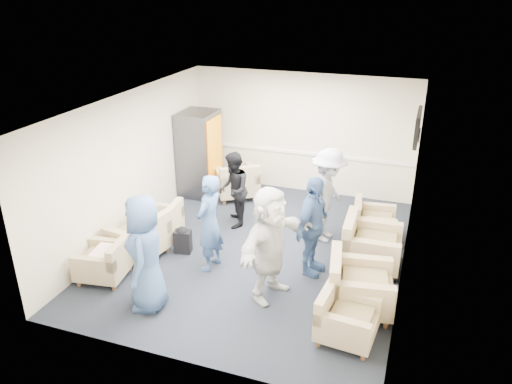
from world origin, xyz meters
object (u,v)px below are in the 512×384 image
(armchair_right_near, at_px, (344,320))
(person_mid_right, at_px, (313,227))
(armchair_left_far, at_px, (160,225))
(armchair_right_midnear, at_px, (356,288))
(armchair_corner, at_px, (237,183))
(person_mid_left, at_px, (209,223))
(armchair_left_near, at_px, (106,262))
(person_back_left, at_px, (233,190))
(armchair_right_far, at_px, (371,223))
(vending_machine, at_px, (200,154))
(person_front_left, at_px, (146,253))
(person_front_right, at_px, (270,244))
(person_back_right, at_px, (328,196))
(armchair_left_mid, at_px, (141,239))
(armchair_right_midfar, at_px, (368,246))

(armchair_right_near, xyz_separation_m, person_mid_right, (-0.81, 1.48, 0.55))
(armchair_left_far, relative_size, person_mid_right, 0.50)
(armchair_right_midnear, relative_size, armchair_corner, 0.86)
(armchair_left_far, distance_m, person_mid_left, 1.51)
(armchair_left_near, relative_size, person_back_left, 0.56)
(armchair_right_far, height_order, vending_machine, vending_machine)
(armchair_corner, bearing_deg, armchair_right_far, 129.29)
(armchair_corner, height_order, person_front_left, person_front_left)
(armchair_corner, relative_size, person_back_left, 0.82)
(person_mid_left, bearing_deg, person_front_right, 76.66)
(armchair_right_midnear, relative_size, armchair_right_far, 1.22)
(person_back_right, bearing_deg, person_back_left, 96.44)
(person_back_left, bearing_deg, person_mid_left, -13.60)
(armchair_right_midnear, bearing_deg, person_back_left, 45.00)
(armchair_right_midnear, xyz_separation_m, person_mid_right, (-0.86, 0.77, 0.49))
(armchair_right_far, bearing_deg, person_mid_right, 146.27)
(armchair_left_mid, xyz_separation_m, armchair_right_midfar, (3.79, 1.00, 0.03))
(armchair_right_midfar, relative_size, person_back_right, 0.54)
(armchair_right_far, relative_size, person_back_left, 0.57)
(armchair_left_mid, distance_m, armchair_right_midnear, 3.80)
(armchair_left_mid, height_order, armchair_right_midnear, armchair_right_midnear)
(armchair_right_midnear, height_order, person_front_left, person_front_left)
(armchair_left_mid, height_order, armchair_right_far, armchair_left_mid)
(person_mid_right, bearing_deg, person_front_left, 141.57)
(armchair_right_near, bearing_deg, armchair_right_far, 5.77)
(armchair_left_near, relative_size, armchair_right_midfar, 0.88)
(person_back_left, relative_size, person_back_right, 0.85)
(armchair_right_midfar, relative_size, person_mid_left, 0.58)
(armchair_left_mid, bearing_deg, person_back_left, 157.12)
(armchair_left_far, height_order, person_front_right, person_front_right)
(armchair_right_far, xyz_separation_m, person_back_left, (-2.64, -0.34, 0.44))
(armchair_left_far, xyz_separation_m, person_front_right, (2.48, -1.02, 0.59))
(armchair_right_midfar, relative_size, person_front_left, 0.54)
(armchair_left_near, xyz_separation_m, person_mid_right, (3.09, 1.28, 0.55))
(armchair_left_mid, height_order, person_front_right, person_front_right)
(person_front_left, relative_size, person_front_right, 0.99)
(armchair_right_midfar, bearing_deg, armchair_right_far, 2.08)
(armchair_right_near, relative_size, person_mid_right, 0.48)
(armchair_right_near, bearing_deg, armchair_right_midnear, 1.39)
(person_back_left, distance_m, person_front_right, 2.48)
(person_front_right, bearing_deg, person_back_right, 6.28)
(armchair_left_far, relative_size, person_back_right, 0.48)
(armchair_left_near, xyz_separation_m, person_front_right, (2.64, 0.43, 0.60))
(person_back_right, bearing_deg, armchair_left_far, 115.48)
(armchair_left_near, bearing_deg, person_back_right, 120.85)
(armchair_right_midnear, distance_m, armchair_corner, 4.51)
(armchair_left_far, xyz_separation_m, vending_machine, (-0.23, 2.28, 0.63))
(armchair_left_near, distance_m, person_mid_right, 3.39)
(person_front_left, xyz_separation_m, person_back_right, (2.06, 2.91, -0.00))
(person_mid_right, height_order, person_front_right, person_front_right)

